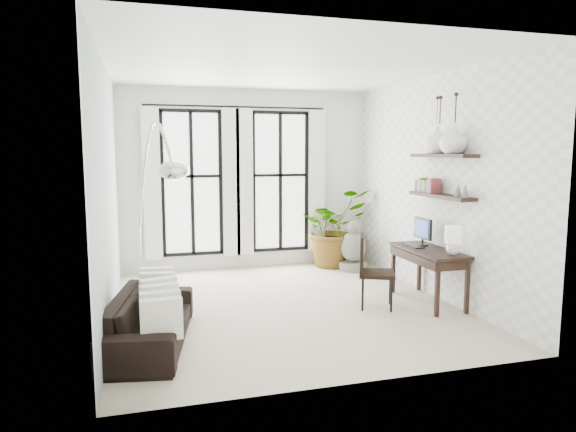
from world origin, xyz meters
name	(u,v)px	position (x,y,z in m)	size (l,w,h in m)	color
floor	(285,305)	(0.00, 0.00, 0.00)	(5.00, 5.00, 0.00)	beige
ceiling	(284,67)	(0.00, 0.00, 3.20)	(5.00, 5.00, 0.00)	white
wall_left	(107,193)	(-2.25, 0.00, 1.60)	(5.00, 5.00, 0.00)	#9FB1AB
wall_right	(433,186)	(2.25, 0.00, 1.60)	(5.00, 5.00, 0.00)	white
wall_back	(248,180)	(0.00, 2.50, 1.60)	(4.50, 4.50, 0.00)	white
windows	(237,182)	(-0.20, 2.43, 1.56)	(3.26, 0.13, 2.65)	white
wall_shelves	(440,179)	(2.11, -0.40, 1.73)	(0.25, 1.30, 0.60)	black
sofa	(150,319)	(-1.80, -0.99, 0.28)	(1.92, 0.75, 0.56)	black
throw_pillows	(159,299)	(-1.70, -0.99, 0.50)	(0.40, 1.52, 0.40)	white
plant	(333,227)	(1.52, 2.15, 0.71)	(1.29, 1.11, 1.43)	#2D7228
desk	(430,253)	(1.95, -0.49, 0.72)	(0.55, 1.29, 1.16)	black
desk_chair	(370,267)	(1.09, -0.40, 0.56)	(0.62, 0.62, 0.99)	black
arc_lamp	(154,168)	(-1.70, -0.23, 1.91)	(0.75, 1.79, 2.47)	silver
buddha	(353,249)	(1.74, 1.69, 0.37)	(0.49, 0.49, 0.89)	slate
vase_a	(454,139)	(2.11, -0.69, 2.27)	(0.37, 0.37, 0.38)	white
vase_b	(437,140)	(2.11, -0.29, 2.27)	(0.37, 0.37, 0.38)	white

